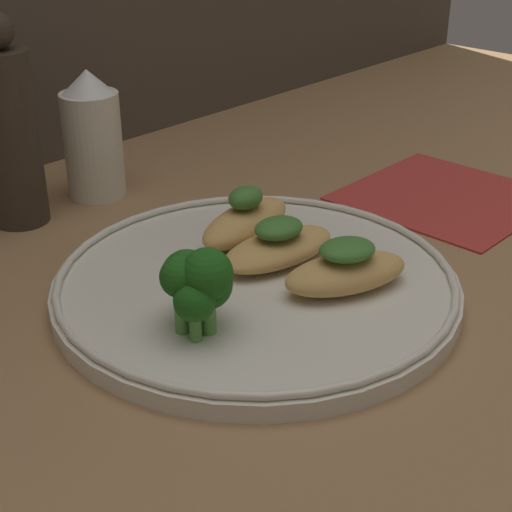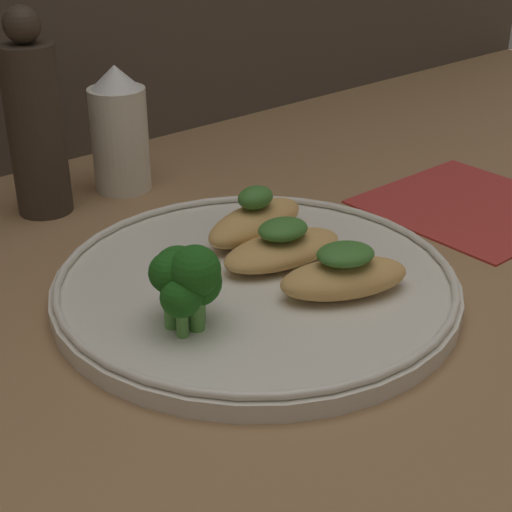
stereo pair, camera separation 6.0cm
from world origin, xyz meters
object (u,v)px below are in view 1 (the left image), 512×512
object	(u,v)px
broccoli_bunch	(197,283)
pepper_grinder	(9,131)
plate	(256,283)
sauce_bottle	(93,137)

from	to	relation	value
broccoli_bunch	pepper_grinder	bearing A→B (deg)	83.66
plate	broccoli_bunch	distance (cm)	9.14
plate	sauce_bottle	world-z (taller)	sauce_bottle
broccoli_bunch	pepper_grinder	size ratio (longest dim) A/B	0.33
pepper_grinder	broccoli_bunch	bearing A→B (deg)	-96.34
plate	pepper_grinder	bearing A→B (deg)	100.84
plate	broccoli_bunch	bearing A→B (deg)	-166.17
broccoli_bunch	pepper_grinder	xyz separation A→B (cm)	(3.06, 27.52, 3.72)
broccoli_bunch	sauce_bottle	bearing A→B (deg)	66.76
broccoli_bunch	sauce_bottle	size ratio (longest dim) A/B	0.50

